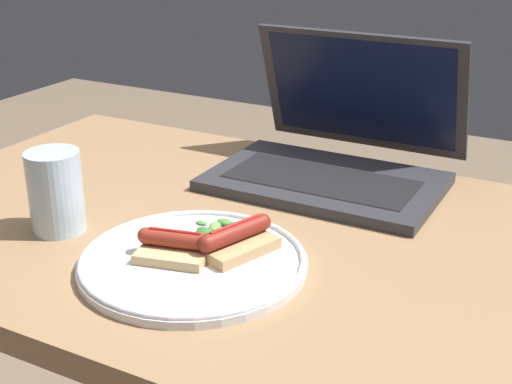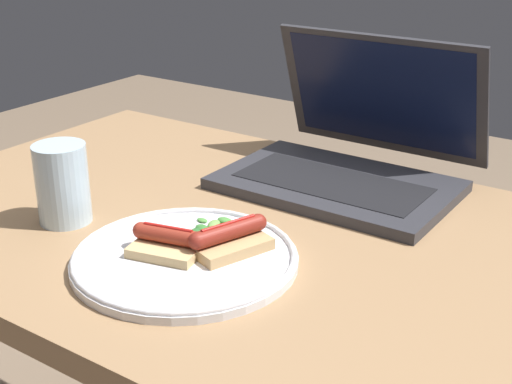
{
  "view_description": "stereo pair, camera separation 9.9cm",
  "coord_description": "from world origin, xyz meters",
  "views": [
    {
      "loc": [
        0.53,
        -0.81,
        1.2
      ],
      "look_at": [
        0.09,
        -0.0,
        0.82
      ],
      "focal_mm": 50.0,
      "sensor_mm": 36.0,
      "label": 1
    },
    {
      "loc": [
        0.61,
        -0.76,
        1.2
      ],
      "look_at": [
        0.09,
        -0.0,
        0.82
      ],
      "focal_mm": 50.0,
      "sensor_mm": 36.0,
      "label": 2
    }
  ],
  "objects": [
    {
      "name": "sausage_toast_left",
      "position": [
        0.05,
        -0.14,
        0.78
      ],
      "size": [
        0.11,
        0.09,
        0.04
      ],
      "rotation": [
        0.0,
        0.0,
        0.23
      ],
      "color": "tan",
      "rests_on": "plate"
    },
    {
      "name": "plate",
      "position": [
        0.07,
        -0.14,
        0.77
      ],
      "size": [
        0.3,
        0.3,
        0.02
      ],
      "color": "silver",
      "rests_on": "desk"
    },
    {
      "name": "salad_pile",
      "position": [
        0.06,
        -0.05,
        0.77
      ],
      "size": [
        0.08,
        0.07,
        0.01
      ],
      "color": "#2D662D",
      "rests_on": "plate"
    },
    {
      "name": "sausage_toast_middle",
      "position": [
        0.11,
        -0.09,
        0.78
      ],
      "size": [
        0.1,
        0.12,
        0.04
      ],
      "rotation": [
        0.0,
        0.0,
        1.23
      ],
      "color": "tan",
      "rests_on": "plate"
    },
    {
      "name": "desk",
      "position": [
        0.0,
        0.0,
        0.66
      ],
      "size": [
        1.0,
        0.71,
        0.76
      ],
      "color": "#93704C",
      "rests_on": "ground_plane"
    },
    {
      "name": "laptop",
      "position": [
        0.11,
        0.24,
        0.8
      ],
      "size": [
        0.37,
        0.32,
        0.23
      ],
      "color": "#2D2D33",
      "rests_on": "desk"
    },
    {
      "name": "drinking_glass",
      "position": [
        -0.16,
        -0.13,
        0.82
      ],
      "size": [
        0.08,
        0.08,
        0.12
      ],
      "color": "silver",
      "rests_on": "desk"
    }
  ]
}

